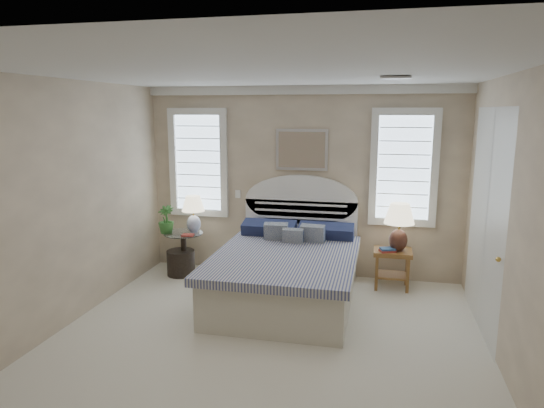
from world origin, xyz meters
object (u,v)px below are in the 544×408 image
at_px(nightstand_right, 392,260).
at_px(bed, 288,270).
at_px(floor_pot, 181,263).
at_px(side_table_left, 184,249).
at_px(lamp_right, 399,222).
at_px(lamp_left, 193,210).

bearing_deg(nightstand_right, bed, -151.97).
relative_size(nightstand_right, floor_pot, 1.32).
xyz_separation_m(side_table_left, lamp_right, (3.01, 0.08, 0.54)).
bearing_deg(bed, nightstand_right, 28.03).
bearing_deg(nightstand_right, side_table_left, -178.06).
relative_size(nightstand_right, lamp_left, 0.99).
xyz_separation_m(side_table_left, nightstand_right, (2.95, 0.10, -0.00)).
xyz_separation_m(lamp_left, lamp_right, (2.88, 0.01, -0.03)).
relative_size(side_table_left, lamp_right, 0.97).
distance_m(nightstand_right, lamp_right, 0.54).
distance_m(side_table_left, lamp_left, 0.59).
distance_m(side_table_left, floor_pot, 0.21).
xyz_separation_m(nightstand_right, lamp_right, (0.06, -0.02, 0.54)).
distance_m(bed, floor_pot, 1.80).
relative_size(bed, floor_pot, 5.68).
bearing_deg(lamp_left, floor_pot, -149.52).
relative_size(nightstand_right, lamp_right, 0.82).
bearing_deg(bed, lamp_left, 156.14).
distance_m(floor_pot, lamp_left, 0.80).
relative_size(side_table_left, lamp_left, 1.17).
bearing_deg(lamp_right, nightstand_right, 164.72).
xyz_separation_m(bed, side_table_left, (-1.65, 0.59, 0.00)).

